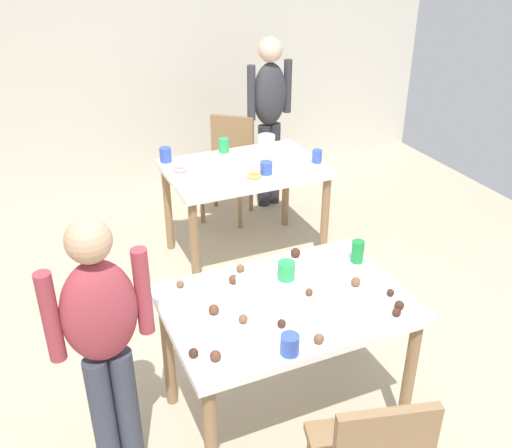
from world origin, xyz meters
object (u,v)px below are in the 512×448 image
dining_table_far (245,179)px  chair_far_table (229,161)px  dining_table_near (286,318)px  mixing_bowl (338,320)px  pitcher_far (266,150)px  person_girl_near (103,336)px  soda_can (358,252)px  person_adult_far (270,109)px

dining_table_far → chair_far_table: chair_far_table is taller
dining_table_near → dining_table_far: bearing=74.2°
dining_table_far → mixing_bowl: size_ratio=6.08×
dining_table_near → pitcher_far: 1.74m
dining_table_near → person_girl_near: (-0.86, 0.02, 0.16)m
dining_table_near → soda_can: size_ratio=9.47×
mixing_bowl → person_adult_far: bearing=71.5°
dining_table_far → chair_far_table: (0.16, 0.73, -0.15)m
mixing_bowl → chair_far_table: bearing=79.4°
person_girl_near → pitcher_far: size_ratio=6.14×
dining_table_far → soda_can: soda_can is taller
person_girl_near → mixing_bowl: (0.98, -0.28, -0.02)m
chair_far_table → soda_can: soda_can is taller
dining_table_far → pitcher_far: pitcher_far is taller
person_girl_near → person_adult_far: bearing=51.8°
dining_table_near → pitcher_far: pitcher_far is taller
dining_table_near → chair_far_table: (0.61, 2.36, -0.15)m
person_adult_far → pitcher_far: person_adult_far is taller
mixing_bowl → dining_table_near: bearing=115.2°
dining_table_near → soda_can: 0.55m
dining_table_far → soda_can: 1.47m
dining_table_far → mixing_bowl: mixing_bowl is taller
dining_table_near → chair_far_table: 2.44m
dining_table_near → person_adult_far: bearing=67.0°
chair_far_table → person_girl_near: size_ratio=0.64×
person_adult_far → pitcher_far: (-0.39, -0.79, -0.04)m
dining_table_far → mixing_bowl: 1.93m
dining_table_far → person_adult_far: 0.98m
dining_table_far → pitcher_far: (0.17, -0.02, 0.21)m
dining_table_far → pitcher_far: size_ratio=5.14×
dining_table_near → person_girl_near: person_girl_near is taller
mixing_bowl → pitcher_far: bearing=75.0°
person_adult_far → chair_far_table: bearing=-174.6°
pitcher_far → person_adult_far: bearing=63.7°
dining_table_near → pitcher_far: bearing=68.7°
dining_table_near → soda_can: soda_can is taller
pitcher_far → mixing_bowl: bearing=-105.0°
person_adult_far → dining_table_far: bearing=-125.8°
soda_can → dining_table_near: bearing=-161.3°
chair_far_table → person_adult_far: person_adult_far is taller
mixing_bowl → person_girl_near: bearing=164.0°
person_adult_far → mixing_bowl: 2.81m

